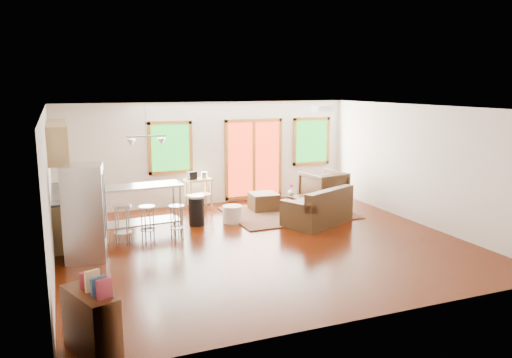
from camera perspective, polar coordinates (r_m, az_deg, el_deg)
name	(u,v)px	position (r m, az deg, el deg)	size (l,w,h in m)	color
floor	(262,243)	(9.79, 0.66, -7.28)	(7.50, 7.00, 0.02)	#320C01
ceiling	(262,107)	(9.33, 0.69, 8.23)	(7.50, 7.00, 0.02)	silver
back_wall	(209,154)	(12.75, -5.37, 2.92)	(7.50, 0.02, 2.60)	beige
left_wall	(48,192)	(8.78, -22.65, -1.38)	(0.02, 7.00, 2.60)	beige
right_wall	(421,165)	(11.43, 18.38, 1.53)	(0.02, 7.00, 2.60)	beige
front_wall	(368,223)	(6.45, 12.71, -4.94)	(7.50, 0.02, 2.60)	beige
window_left	(170,148)	(12.43, -9.75, 3.55)	(1.10, 0.05, 1.30)	#175C1A
french_doors	(254,159)	(13.11, -0.26, 2.30)	(1.60, 0.05, 2.10)	red
window_right	(311,141)	(13.77, 6.36, 4.31)	(1.10, 0.05, 1.30)	#175C1A
rug	(289,213)	(11.95, 3.75, -3.87)	(2.86, 2.20, 0.03)	#465530
loveseat	(319,210)	(11.03, 7.17, -3.50)	(1.75, 1.43, 0.81)	#312010
coffee_table	(311,198)	(12.11, 6.27, -2.17)	(1.10, 0.86, 0.38)	#321708
armchair	(323,187)	(12.70, 7.67, -0.88)	(0.95, 0.89, 0.97)	#312010
ottoman	(264,202)	(12.17, 0.88, -2.61)	(0.64, 0.64, 0.43)	#312010
pouf	(232,214)	(11.12, -2.73, -4.02)	(0.43, 0.43, 0.38)	silver
vase	(291,191)	(12.02, 4.07, -1.37)	(0.20, 0.20, 0.29)	silver
book	(321,191)	(11.95, 7.48, -1.33)	(0.21, 0.03, 0.29)	maroon
cabinets	(66,193)	(10.52, -20.94, -1.45)	(0.64, 2.24, 2.30)	tan
refrigerator	(85,213)	(9.13, -18.98, -3.66)	(0.76, 0.74, 1.68)	#B7BABC
island	(141,201)	(10.33, -12.98, -2.46)	(1.67, 0.76, 1.03)	#B7BABC
cup	(179,184)	(10.37, -8.81, -0.59)	(0.11, 0.09, 0.11)	silver
bar_stool_a	(122,215)	(9.83, -15.06, -3.97)	(0.47, 0.47, 0.79)	#B7BABC
bar_stool_b	(147,215)	(10.03, -12.31, -4.02)	(0.39, 0.39, 0.68)	#B7BABC
bar_stool_c	(177,214)	(10.08, -9.06, -3.94)	(0.39, 0.39, 0.66)	#B7BABC
trash_can	(197,210)	(10.95, -6.81, -3.54)	(0.36, 0.36, 0.66)	black
kitchen_cart	(198,183)	(12.25, -6.69, -0.48)	(0.68, 0.49, 0.96)	tan
bookshelf	(91,322)	(6.11, -18.29, -15.26)	(0.61, 0.90, 0.99)	#321708
ceiling_flush	(322,109)	(10.57, 7.55, 7.99)	(0.35, 0.35, 0.12)	white
pendant_light	(146,141)	(10.30, -12.42, 4.24)	(0.80, 0.18, 0.79)	gray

